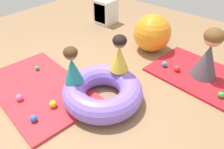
{
  "coord_description": "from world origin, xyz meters",
  "views": [
    {
      "loc": [
        1.71,
        -1.69,
        2.12
      ],
      "look_at": [
        0.14,
        0.17,
        0.34
      ],
      "focal_mm": 34.66,
      "sensor_mm": 36.0,
      "label": 1
    }
  ],
  "objects_px": {
    "exercise_ball_large": "(152,33)",
    "storage_cube": "(105,11)",
    "child_in_teal": "(72,65)",
    "play_ball_blue": "(34,119)",
    "adult_seated": "(209,54)",
    "play_ball_green_second": "(37,68)",
    "child_in_yellow": "(119,53)",
    "play_ball_teal": "(165,64)",
    "play_ball_green": "(221,95)",
    "play_ball_pink": "(19,97)",
    "play_ball_yellow": "(53,104)",
    "play_ball_red": "(177,68)",
    "inflatable_cushion": "(103,92)"
  },
  "relations": [
    {
      "from": "inflatable_cushion",
      "to": "child_in_yellow",
      "type": "height_order",
      "value": "child_in_yellow"
    },
    {
      "from": "adult_seated",
      "to": "play_ball_teal",
      "type": "height_order",
      "value": "adult_seated"
    },
    {
      "from": "play_ball_blue",
      "to": "play_ball_red",
      "type": "relative_size",
      "value": 0.86
    },
    {
      "from": "play_ball_red",
      "to": "storage_cube",
      "type": "bearing_deg",
      "value": 160.38
    },
    {
      "from": "play_ball_green",
      "to": "play_ball_blue",
      "type": "relative_size",
      "value": 0.97
    },
    {
      "from": "adult_seated",
      "to": "play_ball_green",
      "type": "distance_m",
      "value": 0.64
    },
    {
      "from": "inflatable_cushion",
      "to": "storage_cube",
      "type": "xyz_separation_m",
      "value": [
        -1.84,
        2.12,
        0.12
      ]
    },
    {
      "from": "play_ball_pink",
      "to": "storage_cube",
      "type": "bearing_deg",
      "value": 108.62
    },
    {
      "from": "inflatable_cushion",
      "to": "child_in_yellow",
      "type": "xyz_separation_m",
      "value": [
        -0.03,
        0.39,
        0.43
      ]
    },
    {
      "from": "exercise_ball_large",
      "to": "storage_cube",
      "type": "distance_m",
      "value": 1.63
    },
    {
      "from": "child_in_yellow",
      "to": "play_ball_teal",
      "type": "height_order",
      "value": "child_in_yellow"
    },
    {
      "from": "play_ball_green",
      "to": "play_ball_pink",
      "type": "xyz_separation_m",
      "value": [
        -2.13,
        -1.87,
        0.01
      ]
    },
    {
      "from": "inflatable_cushion",
      "to": "play_ball_green",
      "type": "height_order",
      "value": "inflatable_cushion"
    },
    {
      "from": "play_ball_teal",
      "to": "exercise_ball_large",
      "type": "height_order",
      "value": "exercise_ball_large"
    },
    {
      "from": "play_ball_blue",
      "to": "play_ball_green_second",
      "type": "bearing_deg",
      "value": 143.74
    },
    {
      "from": "child_in_teal",
      "to": "play_ball_green",
      "type": "relative_size",
      "value": 5.89
    },
    {
      "from": "play_ball_yellow",
      "to": "play_ball_blue",
      "type": "bearing_deg",
      "value": -86.25
    },
    {
      "from": "adult_seated",
      "to": "play_ball_teal",
      "type": "bearing_deg",
      "value": -106.19
    },
    {
      "from": "child_in_yellow",
      "to": "play_ball_blue",
      "type": "relative_size",
      "value": 6.07
    },
    {
      "from": "adult_seated",
      "to": "play_ball_blue",
      "type": "relative_size",
      "value": 9.08
    },
    {
      "from": "play_ball_pink",
      "to": "play_ball_red",
      "type": "relative_size",
      "value": 0.95
    },
    {
      "from": "child_in_teal",
      "to": "play_ball_blue",
      "type": "bearing_deg",
      "value": -9.38
    },
    {
      "from": "play_ball_teal",
      "to": "play_ball_green_second",
      "type": "relative_size",
      "value": 1.3
    },
    {
      "from": "play_ball_pink",
      "to": "play_ball_blue",
      "type": "distance_m",
      "value": 0.49
    },
    {
      "from": "play_ball_blue",
      "to": "exercise_ball_large",
      "type": "xyz_separation_m",
      "value": [
        0.11,
        2.56,
        0.27
      ]
    },
    {
      "from": "play_ball_teal",
      "to": "storage_cube",
      "type": "distance_m",
      "value": 2.27
    },
    {
      "from": "adult_seated",
      "to": "exercise_ball_large",
      "type": "height_order",
      "value": "adult_seated"
    },
    {
      "from": "play_ball_green",
      "to": "storage_cube",
      "type": "xyz_separation_m",
      "value": [
        -3.1,
        1.02,
        0.2
      ]
    },
    {
      "from": "play_ball_teal",
      "to": "child_in_teal",
      "type": "bearing_deg",
      "value": -111.79
    },
    {
      "from": "child_in_teal",
      "to": "play_ball_blue",
      "type": "distance_m",
      "value": 0.82
    },
    {
      "from": "play_ball_yellow",
      "to": "play_ball_red",
      "type": "xyz_separation_m",
      "value": [
        0.89,
        1.84,
        0.0
      ]
    },
    {
      "from": "play_ball_pink",
      "to": "play_ball_blue",
      "type": "relative_size",
      "value": 1.1
    },
    {
      "from": "play_ball_yellow",
      "to": "play_ball_blue",
      "type": "distance_m",
      "value": 0.31
    },
    {
      "from": "play_ball_green",
      "to": "exercise_ball_large",
      "type": "bearing_deg",
      "value": 158.78
    },
    {
      "from": "play_ball_yellow",
      "to": "play_ball_green_second",
      "type": "height_order",
      "value": "play_ball_yellow"
    },
    {
      "from": "adult_seated",
      "to": "play_ball_pink",
      "type": "relative_size",
      "value": 8.25
    },
    {
      "from": "play_ball_blue",
      "to": "exercise_ball_large",
      "type": "relative_size",
      "value": 0.13
    },
    {
      "from": "storage_cube",
      "to": "child_in_teal",
      "type": "bearing_deg",
      "value": -57.04
    },
    {
      "from": "play_ball_green_second",
      "to": "exercise_ball_large",
      "type": "height_order",
      "value": "exercise_ball_large"
    },
    {
      "from": "play_ball_teal",
      "to": "exercise_ball_large",
      "type": "relative_size",
      "value": 0.13
    },
    {
      "from": "adult_seated",
      "to": "play_ball_yellow",
      "type": "distance_m",
      "value": 2.4
    },
    {
      "from": "play_ball_red",
      "to": "play_ball_green_second",
      "type": "distance_m",
      "value": 2.33
    },
    {
      "from": "inflatable_cushion",
      "to": "play_ball_red",
      "type": "xyz_separation_m",
      "value": [
        0.49,
        1.29,
        -0.07
      ]
    },
    {
      "from": "play_ball_pink",
      "to": "exercise_ball_large",
      "type": "height_order",
      "value": "exercise_ball_large"
    },
    {
      "from": "adult_seated",
      "to": "play_ball_green_second",
      "type": "bearing_deg",
      "value": -85.69
    },
    {
      "from": "play_ball_yellow",
      "to": "play_ball_teal",
      "type": "height_order",
      "value": "play_ball_yellow"
    },
    {
      "from": "child_in_yellow",
      "to": "play_ball_green",
      "type": "height_order",
      "value": "child_in_yellow"
    },
    {
      "from": "play_ball_yellow",
      "to": "play_ball_teal",
      "type": "bearing_deg",
      "value": 70.09
    },
    {
      "from": "play_ball_green_second",
      "to": "storage_cube",
      "type": "height_order",
      "value": "storage_cube"
    },
    {
      "from": "play_ball_teal",
      "to": "play_ball_green_second",
      "type": "distance_m",
      "value": 2.15
    }
  ]
}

